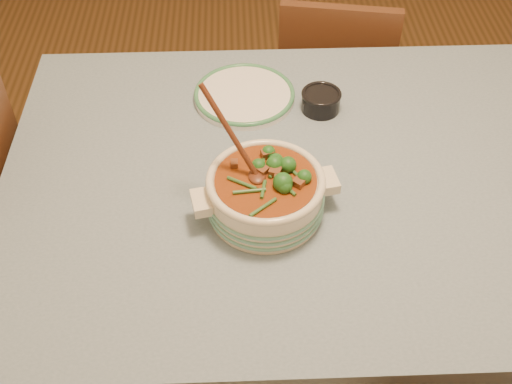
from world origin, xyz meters
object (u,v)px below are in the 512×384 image
at_px(stew_casserole, 265,191).
at_px(white_plate, 244,95).
at_px(chair_far, 334,82).
at_px(condiment_bowl, 321,100).
at_px(dining_table, 342,199).

distance_m(stew_casserole, white_plate, 0.43).
relative_size(white_plate, chair_far, 0.36).
distance_m(white_plate, condiment_bowl, 0.21).
height_order(stew_casserole, white_plate, stew_casserole).
height_order(white_plate, chair_far, chair_far).
xyz_separation_m(dining_table, white_plate, (-0.24, 0.30, 0.10)).
bearing_deg(condiment_bowl, chair_far, 76.30).
distance_m(dining_table, white_plate, 0.40).
xyz_separation_m(dining_table, chair_far, (0.09, 0.76, -0.20)).
distance_m(dining_table, chair_far, 0.79).
height_order(stew_casserole, chair_far, stew_casserole).
relative_size(condiment_bowl, chair_far, 0.13).
height_order(dining_table, condiment_bowl, condiment_bowl).
bearing_deg(stew_casserole, white_plate, 95.00).
bearing_deg(chair_far, condiment_bowl, 86.41).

